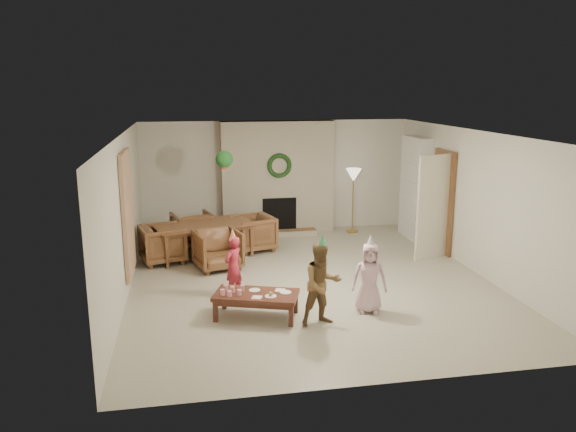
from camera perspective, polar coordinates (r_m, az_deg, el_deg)
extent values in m
plane|color=#B7B29E|center=(9.66, 2.19, -6.53)|extent=(7.00, 7.00, 0.00)
plane|color=white|center=(9.13, 2.33, 8.41)|extent=(7.00, 7.00, 0.00)
plane|color=silver|center=(12.70, -1.20, 4.07)|extent=(7.00, 0.00, 7.00)
plane|color=silver|center=(6.08, 9.53, -6.30)|extent=(7.00, 0.00, 7.00)
plane|color=silver|center=(9.15, -16.39, -0.04)|extent=(0.00, 7.00, 7.00)
plane|color=silver|center=(10.38, 18.64, 1.33)|extent=(0.00, 7.00, 7.00)
cube|color=#5E1D18|center=(12.50, -1.05, 3.93)|extent=(2.50, 0.40, 2.50)
cube|color=brown|center=(12.41, -0.76, -1.76)|extent=(1.60, 0.30, 0.12)
cube|color=black|center=(12.48, -0.90, 0.17)|extent=(0.75, 0.12, 0.75)
torus|color=#163A17|center=(12.23, -0.88, 5.15)|extent=(0.54, 0.10, 0.54)
cylinder|color=gold|center=(12.85, 6.55, -1.54)|extent=(0.27, 0.27, 0.03)
cylinder|color=gold|center=(12.69, 6.62, 1.36)|extent=(0.03, 0.03, 1.31)
cone|color=beige|center=(12.58, 6.70, 4.16)|extent=(0.35, 0.35, 0.29)
cube|color=white|center=(12.37, 12.84, 2.80)|extent=(0.30, 1.00, 2.20)
cube|color=white|center=(12.49, 12.60, -0.14)|extent=(0.30, 0.92, 0.03)
cube|color=white|center=(12.41, 12.69, 1.66)|extent=(0.30, 0.92, 0.03)
cube|color=white|center=(12.34, 12.79, 3.48)|extent=(0.30, 0.92, 0.03)
cube|color=white|center=(12.28, 12.88, 5.32)|extent=(0.30, 0.92, 0.03)
cube|color=maroon|center=(12.32, 12.82, 0.33)|extent=(0.20, 0.40, 0.24)
cube|color=navy|center=(12.42, 12.55, 2.33)|extent=(0.20, 0.44, 0.24)
cube|color=#B57D26|center=(12.22, 12.91, 4.00)|extent=(0.20, 0.36, 0.22)
cube|color=brown|center=(11.45, 15.51, 1.42)|extent=(0.05, 0.86, 2.04)
cube|color=beige|center=(10.96, 14.57, 0.86)|extent=(0.77, 0.32, 2.00)
cube|color=#CBB290|center=(9.34, -16.03, 0.25)|extent=(0.06, 1.20, 2.00)
imported|color=brown|center=(10.97, -8.50, -2.49)|extent=(2.05, 1.48, 0.65)
imported|color=brown|center=(10.22, -7.15, -3.42)|extent=(0.94, 0.96, 0.72)
imported|color=brown|center=(11.71, -9.69, -1.35)|extent=(0.94, 0.96, 0.72)
imported|color=brown|center=(10.76, -12.63, -2.78)|extent=(0.96, 0.94, 0.72)
imported|color=brown|center=(11.28, -3.60, -1.74)|extent=(0.96, 0.94, 0.72)
cylinder|color=tan|center=(10.46, -6.54, 7.01)|extent=(0.01, 0.01, 0.70)
cylinder|color=#9D4532|center=(10.50, -6.49, 5.11)|extent=(0.16, 0.16, 0.12)
sphere|color=#194B1C|center=(10.48, -6.51, 5.76)|extent=(0.32, 0.32, 0.32)
cube|color=#51271B|center=(8.08, -3.26, -8.04)|extent=(1.31, 0.94, 0.05)
cube|color=#51271B|center=(8.10, -3.26, -8.46)|extent=(1.20, 0.83, 0.07)
cube|color=#51271B|center=(8.05, -7.40, -9.60)|extent=(0.08, 0.08, 0.31)
cube|color=#51271B|center=(7.84, 0.31, -10.13)|extent=(0.08, 0.08, 0.31)
cube|color=#51271B|center=(8.48, -6.51, -8.37)|extent=(0.08, 0.08, 0.31)
cube|color=#51271B|center=(8.28, 0.79, -8.82)|extent=(0.08, 0.08, 0.31)
cylinder|color=white|center=(8.03, -6.68, -7.72)|extent=(0.08, 0.08, 0.08)
cylinder|color=white|center=(8.20, -6.35, -7.27)|extent=(0.08, 0.08, 0.08)
cylinder|color=white|center=(7.96, -6.00, -7.88)|extent=(0.08, 0.08, 0.08)
cylinder|color=white|center=(8.13, -5.68, -7.43)|extent=(0.08, 0.08, 0.08)
cylinder|color=white|center=(8.00, -4.98, -7.76)|extent=(0.08, 0.08, 0.08)
cylinder|color=white|center=(8.17, -4.68, -7.31)|extent=(0.08, 0.08, 0.08)
cylinder|color=white|center=(8.18, -3.42, -7.54)|extent=(0.21, 0.21, 0.01)
cylinder|color=white|center=(7.94, -1.77, -8.16)|extent=(0.21, 0.21, 0.01)
cylinder|color=white|center=(8.08, -0.26, -7.77)|extent=(0.21, 0.21, 0.01)
sphere|color=tan|center=(7.93, -1.77, -7.92)|extent=(0.08, 0.08, 0.06)
cube|color=#FFBBCC|center=(7.91, -3.18, -8.28)|extent=(0.17, 0.17, 0.01)
cube|color=#FFBBCC|center=(8.16, -0.82, -7.56)|extent=(0.17, 0.17, 0.01)
imported|color=#A52333|center=(8.83, -5.59, -5.17)|extent=(0.42, 0.42, 0.98)
cone|color=gold|center=(8.68, -5.67, -1.85)|extent=(0.18, 0.18, 0.18)
imported|color=#963A29|center=(7.78, 3.48, -6.93)|extent=(0.64, 0.54, 1.17)
cone|color=#47A568|center=(7.58, 3.54, -2.45)|extent=(0.16, 0.16, 0.19)
imported|color=beige|center=(8.28, 8.29, -6.25)|extent=(0.58, 0.45, 1.04)
cone|color=#BAB9C0|center=(8.12, 8.42, -2.50)|extent=(0.18, 0.18, 0.19)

